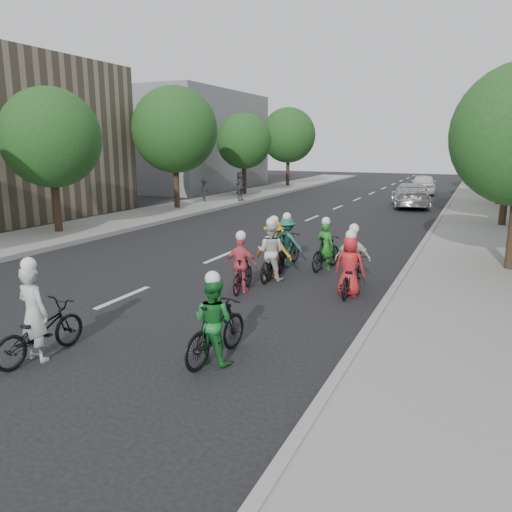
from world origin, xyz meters
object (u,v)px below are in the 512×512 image
Objects in this scene: follow_car_trail at (423,184)px; spectator_0 at (205,190)px; spectator_1 at (240,188)px; cyclist_3 at (242,270)px; cyclist_8 at (353,266)px; spectator_2 at (240,183)px; cyclist_2 at (274,254)px; follow_car_lead at (410,195)px; cyclist_6 at (271,257)px; cyclist_7 at (287,246)px; cyclist_1 at (215,327)px; cyclist_4 at (350,272)px; cyclist_0 at (38,326)px; cyclist_5 at (326,251)px.

spectator_0 reaches higher than follow_car_trail.
spectator_1 is (1.97, 1.16, 0.11)m from spectator_0.
cyclist_8 reaches higher than cyclist_3.
spectator_0 is at bearing 165.57° from spectator_2.
spectator_1 is (-8.97, 16.16, 0.35)m from cyclist_2.
cyclist_2 is 1.18× the size of spectator_0.
follow_car_lead is (1.25, 18.58, 0.07)m from cyclist_2.
spectator_1 reaches higher than follow_car_trail.
cyclist_6 is at bearing -164.94° from spectator_2.
cyclist_8 is 1.02× the size of spectator_1.
cyclist_7 is (-0.14, 1.40, -0.01)m from cyclist_2.
cyclist_3 is (-1.41, 3.96, -0.04)m from cyclist_1.
cyclist_4 is (1.16, 4.84, -0.05)m from cyclist_1.
cyclist_4 is 0.99× the size of cyclist_8.
spectator_2 is (-10.64, 21.52, 0.39)m from cyclist_3.
cyclist_6 is 1.12× the size of spectator_2.
spectator_1 is at bearing -68.68° from cyclist_0.
cyclist_8 is 0.35× the size of follow_car_lead.
cyclist_0 reaches higher than cyclist_4.
cyclist_1 is at bearing -156.25° from spectator_0.
spectator_0 is at bearing -56.16° from cyclist_2.
cyclist_5 is at bearing -104.59° from cyclist_0.
cyclist_5 is 1.00× the size of cyclist_8.
cyclist_3 is at bearing 79.03° from cyclist_6.
cyclist_6 is 1.23× the size of spectator_0.
cyclist_6 is at bearing -15.40° from cyclist_4.
spectator_2 is (-10.84, 20.04, 0.36)m from cyclist_6.
follow_car_lead is 3.06× the size of spectator_2.
cyclist_0 is 1.02× the size of cyclist_6.
cyclist_0 is 1.06× the size of cyclist_2.
spectator_1 reaches higher than cyclist_8.
cyclist_7 is 17.36m from spectator_0.
cyclist_0 is 5.35m from cyclist_3.
spectator_1 reaches higher than cyclist_0.
cyclist_4 is 0.95× the size of cyclist_6.
cyclist_3 is 2.72m from cyclist_4.
cyclist_4 is 0.99× the size of cyclist_7.
cyclist_7 is 1.02× the size of spectator_1.
cyclist_4 is at bearing -97.50° from cyclist_1.
cyclist_8 reaches higher than follow_car_trail.
cyclist_1 reaches higher than follow_car_trail.
spectator_2 is at bearing 27.19° from follow_car_trail.
cyclist_6 is 0.41× the size of follow_car_trail.
follow_car_lead is at bearing -57.30° from spectator_1.
cyclist_2 is at bearing -71.92° from cyclist_1.
cyclist_0 is 1.06× the size of cyclist_5.
cyclist_3 is at bearing -102.18° from cyclist_0.
cyclist_6 is at bearing -71.48° from cyclist_1.
cyclist_8 reaches higher than cyclist_5.
cyclist_7 is 17.24m from follow_car_lead.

